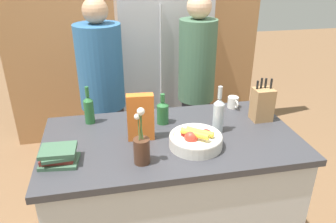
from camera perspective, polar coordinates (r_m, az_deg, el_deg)
name	(u,v)px	position (r m, az deg, el deg)	size (l,w,h in m)	color
kitchen_island	(171,197)	(2.25, 0.55, -14.74)	(1.53, 0.83, 0.93)	silver
back_wall_wood	(135,22)	(3.58, -5.72, 15.26)	(2.73, 0.12, 2.60)	#AD7A4C
refrigerator	(162,63)	(3.34, -1.09, 8.38)	(0.86, 0.62, 1.89)	#B7B7BC
fruit_bowl	(196,139)	(1.87, 4.82, -4.84)	(0.30, 0.30, 0.11)	silver
knife_block	(262,104)	(2.23, 16.09, 1.24)	(0.13, 0.11, 0.29)	#A87A4C
flower_vase	(142,147)	(1.70, -4.63, -6.14)	(0.09, 0.09, 0.32)	#4C2D1E
cereal_box	(141,117)	(1.90, -4.81, -1.01)	(0.16, 0.07, 0.28)	orange
coffee_mug	(233,102)	(2.39, 11.27, 1.57)	(0.08, 0.11, 0.08)	silver
book_stack	(58,156)	(1.82, -18.55, -7.36)	(0.21, 0.17, 0.08)	#3D6047
bottle_oil	(219,114)	(2.02, 8.79, -0.44)	(0.07, 0.07, 0.30)	#B2BCC1
bottle_vinegar	(89,109)	(2.16, -13.61, 0.44)	(0.06, 0.06, 0.25)	#286633
bottle_wine	(163,112)	(2.11, -0.93, -0.05)	(0.08, 0.08, 0.20)	#286633
person_at_sink	(102,91)	(2.73, -11.36, 3.54)	(0.36, 0.36, 1.66)	#383842
person_in_blue	(196,83)	(2.80, 4.95, 5.00)	(0.31, 0.31, 1.67)	#383842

